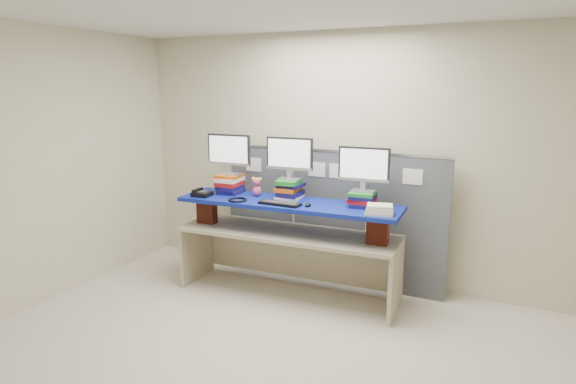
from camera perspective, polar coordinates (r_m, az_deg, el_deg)
The scene contains 18 objects.
room at distance 3.70m, azimuth -4.53°, elevation -0.07°, with size 5.00×4.00×2.80m.
cubicle_partition at distance 5.42m, azimuth 4.94°, elevation -2.91°, with size 2.60×0.06×1.53m.
desk at distance 5.11m, azimuth 0.00°, elevation -6.21°, with size 2.36×0.77×0.71m.
brick_pier_left at distance 5.42m, azimuth -9.58°, elevation -2.18°, with size 0.21×0.11×0.28m, color maroon.
brick_pier_right at distance 4.70m, azimuth 10.60°, elevation -4.46°, with size 0.21×0.11×0.28m, color maroon.
blue_board at distance 4.99m, azimuth 0.00°, elevation -1.36°, with size 2.34×0.59×0.04m, color navy.
book_stack_left at distance 5.40m, azimuth -6.89°, elevation 1.00°, with size 0.28×0.31×0.21m.
book_stack_center at distance 5.08m, azimuth 0.21°, elevation 0.31°, with size 0.27×0.32×0.21m.
book_stack_right at distance 4.84m, azimuth 8.82°, elevation -0.78°, with size 0.27×0.32×0.14m.
monitor_left at distance 5.33m, azimuth -7.01°, elevation 4.75°, with size 0.51×0.15×0.44m.
monitor_center at distance 5.02m, azimuth 0.18°, elevation 4.32°, with size 0.51×0.15×0.44m.
monitor_right at distance 4.78m, azimuth 8.97°, elevation 3.00°, with size 0.51×0.15×0.44m.
keyboard at distance 4.84m, azimuth -0.96°, elevation -1.36°, with size 0.44×0.16×0.03m.
mouse at distance 4.78m, azimuth 2.39°, elevation -1.53°, with size 0.05×0.10×0.03m, color black.
desk_phone at distance 5.30m, azimuth -10.22°, elevation -0.17°, with size 0.20×0.18×0.08m.
headset at distance 5.04m, azimuth -6.00°, elevation -0.92°, with size 0.20×0.20×0.02m, color black.
plush_toy at distance 5.22m, azimuth -3.72°, elevation 0.66°, with size 0.12×0.09×0.21m.
binder_stack at distance 4.56m, azimuth 10.81°, elevation -2.07°, with size 0.29×0.25×0.09m.
Camera 1 is at (1.80, -3.13, 2.19)m, focal length 30.00 mm.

